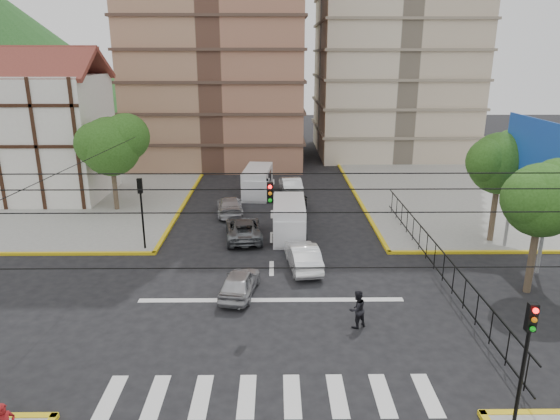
{
  "coord_description": "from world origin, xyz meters",
  "views": [
    {
      "loc": [
        0.23,
        -20.85,
        11.52
      ],
      "look_at": [
        0.46,
        3.24,
        4.0
      ],
      "focal_mm": 32.0,
      "sensor_mm": 36.0,
      "label": 1
    }
  ],
  "objects_px": {
    "car_white_front_right": "(303,256)",
    "pedestrian_crosswalk": "(357,309)",
    "van_left_lane": "(258,183)",
    "van_right_lane": "(289,221)",
    "traffic_light_nw": "(141,202)",
    "traffic_light_se": "(527,346)",
    "car_silver_front_left": "(240,282)"
  },
  "relations": [
    {
      "from": "traffic_light_se",
      "to": "van_right_lane",
      "type": "xyz_separation_m",
      "value": [
        -6.67,
        17.84,
        -1.98
      ]
    },
    {
      "from": "traffic_light_nw",
      "to": "van_left_lane",
      "type": "distance_m",
      "value": 14.09
    },
    {
      "from": "car_silver_front_left",
      "to": "car_white_front_right",
      "type": "bearing_deg",
      "value": -126.6
    },
    {
      "from": "traffic_light_se",
      "to": "van_right_lane",
      "type": "height_order",
      "value": "traffic_light_se"
    },
    {
      "from": "traffic_light_nw",
      "to": "van_right_lane",
      "type": "bearing_deg",
      "value": 14.07
    },
    {
      "from": "van_left_lane",
      "to": "car_silver_front_left",
      "type": "height_order",
      "value": "van_left_lane"
    },
    {
      "from": "traffic_light_nw",
      "to": "van_right_lane",
      "type": "height_order",
      "value": "traffic_light_nw"
    },
    {
      "from": "traffic_light_nw",
      "to": "car_silver_front_left",
      "type": "bearing_deg",
      "value": -43.75
    },
    {
      "from": "car_silver_front_left",
      "to": "pedestrian_crosswalk",
      "type": "height_order",
      "value": "pedestrian_crosswalk"
    },
    {
      "from": "traffic_light_se",
      "to": "car_white_front_right",
      "type": "height_order",
      "value": "traffic_light_se"
    },
    {
      "from": "pedestrian_crosswalk",
      "to": "van_left_lane",
      "type": "bearing_deg",
      "value": -107.76
    },
    {
      "from": "traffic_light_se",
      "to": "van_right_lane",
      "type": "bearing_deg",
      "value": 110.51
    },
    {
      "from": "van_left_lane",
      "to": "car_white_front_right",
      "type": "relative_size",
      "value": 1.23
    },
    {
      "from": "car_white_front_right",
      "to": "van_right_lane",
      "type": "bearing_deg",
      "value": -89.87
    },
    {
      "from": "traffic_light_nw",
      "to": "car_white_front_right",
      "type": "distance_m",
      "value": 10.23
    },
    {
      "from": "traffic_light_nw",
      "to": "pedestrian_crosswalk",
      "type": "height_order",
      "value": "traffic_light_nw"
    },
    {
      "from": "van_right_lane",
      "to": "car_white_front_right",
      "type": "distance_m",
      "value": 5.01
    },
    {
      "from": "van_left_lane",
      "to": "car_white_front_right",
      "type": "height_order",
      "value": "van_left_lane"
    },
    {
      "from": "car_white_front_right",
      "to": "pedestrian_crosswalk",
      "type": "distance_m",
      "value": 6.74
    },
    {
      "from": "van_left_lane",
      "to": "car_white_front_right",
      "type": "xyz_separation_m",
      "value": [
        3.05,
        -15.05,
        -0.43
      ]
    },
    {
      "from": "traffic_light_nw",
      "to": "van_left_lane",
      "type": "xyz_separation_m",
      "value": [
        6.52,
        12.33,
        -1.96
      ]
    },
    {
      "from": "pedestrian_crosswalk",
      "to": "van_right_lane",
      "type": "bearing_deg",
      "value": -107.89
    },
    {
      "from": "traffic_light_nw",
      "to": "car_silver_front_left",
      "type": "relative_size",
      "value": 1.14
    },
    {
      "from": "van_right_lane",
      "to": "van_left_lane",
      "type": "distance_m",
      "value": 10.38
    },
    {
      "from": "van_right_lane",
      "to": "van_left_lane",
      "type": "height_order",
      "value": "van_left_lane"
    },
    {
      "from": "traffic_light_nw",
      "to": "car_silver_front_left",
      "type": "xyz_separation_m",
      "value": [
        6.23,
        -5.97,
        -2.46
      ]
    },
    {
      "from": "van_right_lane",
      "to": "pedestrian_crosswalk",
      "type": "xyz_separation_m",
      "value": [
        2.66,
        -11.39,
        -0.27
      ]
    },
    {
      "from": "traffic_light_nw",
      "to": "pedestrian_crosswalk",
      "type": "relative_size",
      "value": 2.53
    },
    {
      "from": "car_silver_front_left",
      "to": "pedestrian_crosswalk",
      "type": "relative_size",
      "value": 2.22
    },
    {
      "from": "van_right_lane",
      "to": "car_silver_front_left",
      "type": "distance_m",
      "value": 8.65
    },
    {
      "from": "traffic_light_nw",
      "to": "pedestrian_crosswalk",
      "type": "distance_m",
      "value": 14.94
    },
    {
      "from": "van_left_lane",
      "to": "car_white_front_right",
      "type": "distance_m",
      "value": 15.37
    }
  ]
}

